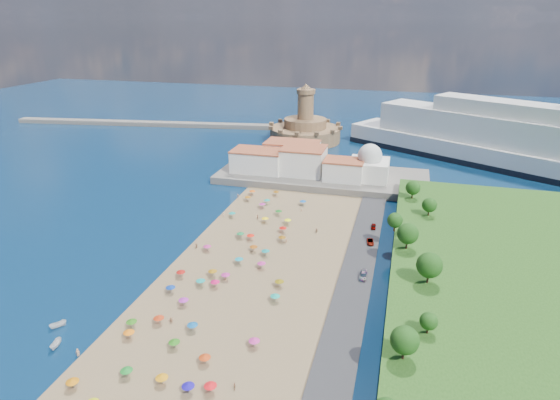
% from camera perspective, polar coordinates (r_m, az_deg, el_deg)
% --- Properties ---
extents(ground, '(700.00, 700.00, 0.00)m').
position_cam_1_polar(ground, '(142.79, -4.22, -6.38)').
color(ground, '#071938').
rests_on(ground, ground).
extents(terrace, '(90.00, 36.00, 3.00)m').
position_cam_1_polar(terrace, '(205.17, 5.16, 2.87)').
color(terrace, '#59544C').
rests_on(terrace, ground).
extents(jetty, '(18.00, 70.00, 2.40)m').
position_cam_1_polar(jetty, '(242.35, 1.53, 5.78)').
color(jetty, '#59544C').
rests_on(jetty, ground).
extents(breakwater, '(199.03, 34.77, 2.60)m').
position_cam_1_polar(breakwater, '(318.74, -14.01, 8.98)').
color(breakwater, '#59544C').
rests_on(breakwater, ground).
extents(waterfront_buildings, '(57.00, 29.00, 11.00)m').
position_cam_1_polar(waterfront_buildings, '(206.38, 1.68, 4.91)').
color(waterfront_buildings, silver).
rests_on(waterfront_buildings, terrace).
extents(domed_building, '(16.00, 16.00, 15.00)m').
position_cam_1_polar(domed_building, '(198.72, 10.82, 4.21)').
color(domed_building, silver).
rests_on(domed_building, terrace).
extents(fortress, '(40.00, 40.00, 32.40)m').
position_cam_1_polar(fortress, '(269.36, 3.09, 8.55)').
color(fortress, '#8F6C47').
rests_on(fortress, ground).
extents(cruise_ship, '(161.21, 106.58, 37.41)m').
position_cam_1_polar(cruise_ship, '(243.48, 26.92, 5.94)').
color(cruise_ship, black).
rests_on(cruise_ship, ground).
extents(beach_parasols, '(32.15, 115.84, 2.20)m').
position_cam_1_polar(beach_parasols, '(131.45, -6.44, -8.01)').
color(beach_parasols, gray).
rests_on(beach_parasols, beach).
extents(beachgoers, '(37.83, 96.50, 1.89)m').
position_cam_1_polar(beachgoers, '(144.51, -5.18, -5.55)').
color(beachgoers, tan).
rests_on(beachgoers, beach).
extents(moored_boats, '(7.17, 10.00, 1.52)m').
position_cam_1_polar(moored_boats, '(118.63, -25.54, -14.61)').
color(moored_boats, white).
rests_on(moored_boats, ground).
extents(parked_cars, '(2.63, 37.42, 1.44)m').
position_cam_1_polar(parked_cars, '(142.29, 10.71, -6.21)').
color(parked_cars, gray).
rests_on(parked_cars, promenade).
extents(hillside_trees, '(14.96, 109.82, 8.03)m').
position_cam_1_polar(hillside_trees, '(126.44, 16.02, -5.91)').
color(hillside_trees, '#382314').
rests_on(hillside_trees, hillside).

